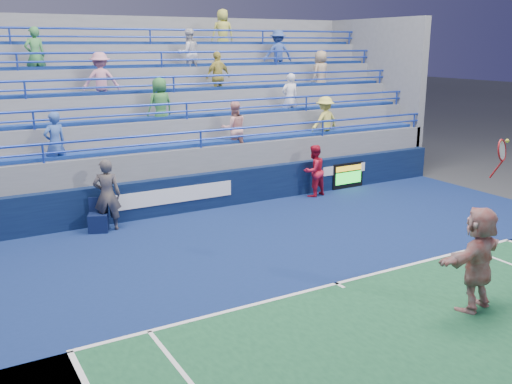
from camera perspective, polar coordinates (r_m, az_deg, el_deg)
ground at (r=12.19m, az=8.07°, el=-9.13°), size 120.00×120.00×0.00m
sponsor_wall at (r=17.30m, az=-5.13°, el=0.07°), size 18.00×0.32×1.10m
bleacher_stand at (r=20.50m, az=-9.67°, el=5.07°), size 18.00×5.60×6.13m
serve_speed_board at (r=20.00m, az=9.11°, el=1.65°), size 1.30×0.17×0.90m
judge_chair at (r=15.80m, az=-15.50°, el=-2.83°), size 0.65×0.67×0.89m
tennis_player at (r=11.42m, az=21.30°, el=-6.22°), size 1.95×0.94×3.23m
line_judge at (r=15.65m, az=-14.67°, el=-0.30°), size 0.83×0.68×1.96m
ball_girl at (r=18.69m, az=5.81°, el=2.11°), size 0.94×0.79×1.71m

